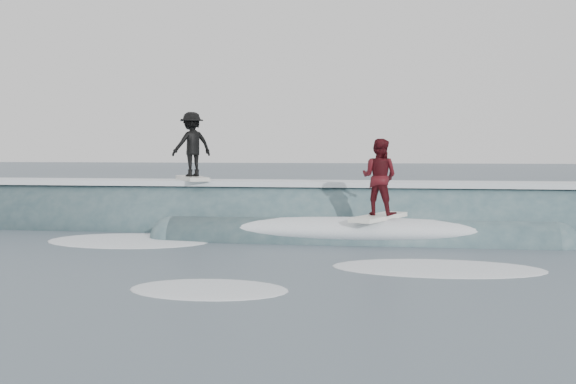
# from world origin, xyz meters

# --- Properties ---
(ground) EXTENTS (160.00, 160.00, 0.00)m
(ground) POSITION_xyz_m (0.00, 0.00, 0.00)
(ground) COLOR #3B4A56
(ground) RESTS_ON ground
(breaking_wave) EXTENTS (23.06, 4.05, 2.54)m
(breaking_wave) POSITION_xyz_m (0.21, 2.86, 0.03)
(breaking_wave) COLOR #35515A
(breaking_wave) RESTS_ON ground
(surfer_black) EXTENTS (1.44, 2.02, 1.89)m
(surfer_black) POSITION_xyz_m (-2.84, 3.12, 2.27)
(surfer_black) COLOR silver
(surfer_black) RESTS_ON ground
(surfer_red) EXTENTS (1.39, 2.03, 1.89)m
(surfer_red) POSITION_xyz_m (2.33, 0.92, 1.47)
(surfer_red) COLOR white
(surfer_red) RESTS_ON ground
(whitewater) EXTENTS (11.35, 7.89, 0.10)m
(whitewater) POSITION_xyz_m (0.67, -1.01, 0.00)
(whitewater) COLOR white
(whitewater) RESTS_ON ground
(far_swells) EXTENTS (37.58, 8.65, 0.80)m
(far_swells) POSITION_xyz_m (-0.84, 17.65, 0.00)
(far_swells) COLOR #35515A
(far_swells) RESTS_ON ground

